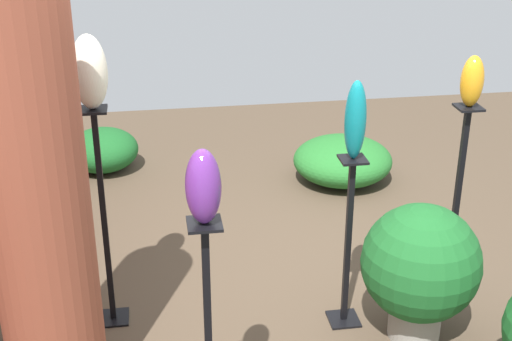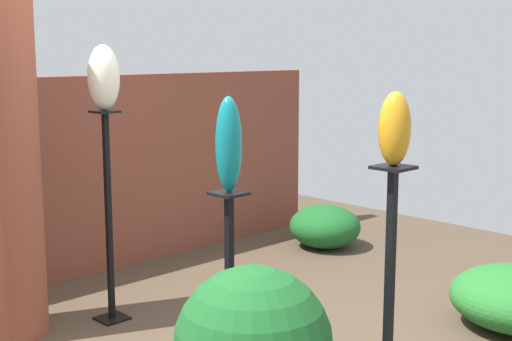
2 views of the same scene
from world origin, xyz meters
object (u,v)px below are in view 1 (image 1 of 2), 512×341
at_px(art_vase_teal, 355,120).
at_px(art_vase_amber, 472,81).
at_px(pedestal_teal, 347,250).
at_px(pedestal_amber, 456,210).
at_px(pedestal_ivory, 105,228).
at_px(brick_pillar, 38,209).
at_px(art_vase_violet, 203,187).
at_px(art_vase_ivory, 90,72).
at_px(potted_plant_near_pillar, 420,266).

xyz_separation_m(art_vase_teal, art_vase_amber, (0.25, -0.82, 0.12)).
bearing_deg(pedestal_teal, art_vase_amber, -73.12).
bearing_deg(pedestal_amber, art_vase_amber, 0.00).
distance_m(pedestal_amber, pedestal_ivory, 2.33).
height_order(brick_pillar, art_vase_violet, brick_pillar).
height_order(pedestal_teal, art_vase_ivory, art_vase_ivory).
bearing_deg(art_vase_amber, art_vase_ivory, 90.00).
height_order(pedestal_teal, pedestal_ivory, pedestal_ivory).
bearing_deg(potted_plant_near_pillar, art_vase_violet, 117.22).
bearing_deg(brick_pillar, art_vase_amber, -76.07).
height_order(art_vase_amber, art_vase_ivory, art_vase_ivory).
bearing_deg(art_vase_amber, pedestal_amber, 180.00).
bearing_deg(pedestal_teal, art_vase_ivory, 80.65).
distance_m(art_vase_teal, art_vase_violet, 1.34).
relative_size(pedestal_ivory, potted_plant_near_pillar, 1.63).
distance_m(pedestal_amber, potted_plant_near_pillar, 0.64).
height_order(pedestal_teal, art_vase_amber, art_vase_amber).
bearing_deg(art_vase_teal, art_vase_violet, 133.72).
bearing_deg(art_vase_amber, pedestal_ivory, 90.00).
relative_size(pedestal_amber, art_vase_ivory, 3.12).
height_order(art_vase_teal, art_vase_violet, art_vase_violet).
xyz_separation_m(art_vase_violet, art_vase_ivory, (1.18, 0.54, 0.21)).
relative_size(pedestal_amber, art_vase_amber, 4.15).
bearing_deg(potted_plant_near_pillar, art_vase_ivory, 76.20).
height_order(pedestal_amber, art_vase_amber, art_vase_amber).
bearing_deg(pedestal_ivory, art_vase_ivory, 97.13).
xyz_separation_m(pedestal_amber, pedestal_ivory, (0.00, 2.33, 0.05)).
height_order(art_vase_violet, art_vase_ivory, art_vase_ivory).
relative_size(art_vase_amber, potted_plant_near_pillar, 0.36).
bearing_deg(pedestal_teal, brick_pillar, 102.55).
bearing_deg(potted_plant_near_pillar, pedestal_ivory, 76.20).
height_order(pedestal_amber, pedestal_ivory, pedestal_ivory).
height_order(pedestal_ivory, potted_plant_near_pillar, pedestal_ivory).
bearing_deg(potted_plant_near_pillar, art_vase_teal, 61.21).
xyz_separation_m(art_vase_violet, potted_plant_near_pillar, (0.71, -1.37, -0.97)).
bearing_deg(art_vase_ivory, brick_pillar, 157.02).
relative_size(brick_pillar, potted_plant_near_pillar, 2.57).
bearing_deg(art_vase_ivory, art_vase_violet, -155.30).
bearing_deg(brick_pillar, art_vase_violet, -123.05).
relative_size(pedestal_amber, art_vase_teal, 2.83).
bearing_deg(pedestal_teal, potted_plant_near_pillar, -118.79).
bearing_deg(art_vase_teal, art_vase_amber, -73.12).
height_order(art_vase_teal, potted_plant_near_pillar, art_vase_teal).
distance_m(art_vase_violet, art_vase_ivory, 1.31).
xyz_separation_m(pedestal_teal, art_vase_teal, (-0.00, -0.00, 0.88)).
relative_size(art_vase_violet, art_vase_ivory, 0.82).
xyz_separation_m(art_vase_teal, art_vase_violet, (-0.93, 0.97, 0.07)).
distance_m(pedestal_ivory, art_vase_amber, 2.48).
distance_m(pedestal_ivory, art_vase_teal, 1.70).
relative_size(brick_pillar, pedestal_amber, 1.70).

